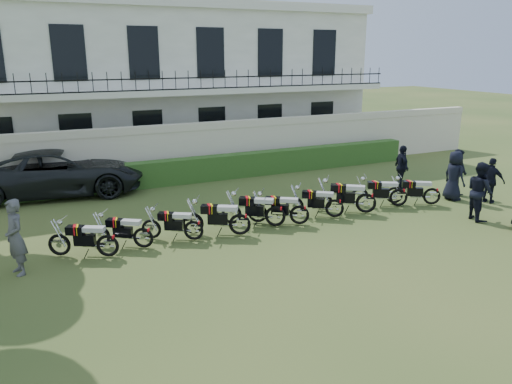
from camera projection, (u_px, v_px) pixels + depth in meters
ground at (285, 237)px, 14.38m from camera, size 100.00×100.00×0.00m
perimeter_wall at (196, 150)px, 21.04m from camera, size 30.00×0.35×2.30m
hedge at (225, 167)px, 20.93m from camera, size 18.00×0.60×1.00m
building at (157, 81)px, 25.54m from camera, size 20.40×9.60×7.40m
motorcycle_0 at (107, 240)px, 12.83m from camera, size 1.69×0.98×1.02m
motorcycle_1 at (143, 233)px, 13.42m from camera, size 1.56×1.04×0.98m
motorcycle_2 at (194, 226)px, 13.98m from camera, size 1.58×0.99×0.98m
motorcycle_3 at (240, 219)px, 14.35m from camera, size 1.80×1.07×1.10m
motorcycle_4 at (275, 211)px, 15.07m from camera, size 1.69×1.22×1.08m
motorcycle_5 at (300, 210)px, 15.25m from camera, size 1.64×1.13×1.04m
motorcycle_6 at (335, 204)px, 15.91m from camera, size 1.56×1.20×1.03m
motorcycle_7 at (366, 198)px, 16.32m from camera, size 1.76×1.32×1.15m
motorcycle_8 at (399, 193)px, 17.07m from camera, size 1.72×1.05×1.05m
motorcycle_9 at (432, 192)px, 17.25m from camera, size 1.63×1.06×1.01m
suv at (58, 172)px, 18.47m from camera, size 6.44×3.59×1.70m
inspector at (15, 237)px, 11.77m from camera, size 0.64×0.78×1.85m
officer_1 at (480, 191)px, 15.66m from camera, size 0.93×1.07×1.86m
officer_2 at (491, 181)px, 17.44m from camera, size 0.69×1.02×1.61m
officer_3 at (454, 176)px, 17.79m from camera, size 0.57×0.87×1.78m
officer_4 at (457, 172)px, 18.56m from camera, size 0.80×0.94×1.70m
officer_5 at (402, 167)px, 19.31m from camera, size 0.67×1.07×1.70m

